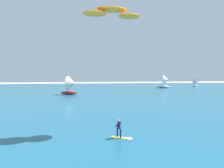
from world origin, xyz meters
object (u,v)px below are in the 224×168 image
kitesurfer (121,131)px  kite (112,13)px  sailboat_trailing (71,85)px  sailboat_leading (196,82)px  sailboat_mid_left (165,81)px

kitesurfer → kite: size_ratio=0.33×
sailboat_trailing → sailboat_leading: bearing=26.6°
kitesurfer → sailboat_trailing: sailboat_trailing is taller
kite → sailboat_leading: kite is taller
kitesurfer → sailboat_mid_left: (24.05, 51.99, 1.84)m
kitesurfer → sailboat_mid_left: bearing=65.2°
kite → sailboat_trailing: kite is taller
kitesurfer → sailboat_mid_left: sailboat_mid_left is taller
kite → sailboat_leading: bearing=54.4°
kitesurfer → kite: kite is taller
sailboat_leading → kite: bearing=-125.6°
sailboat_mid_left → sailboat_leading: sailboat_mid_left is taller
kitesurfer → sailboat_leading: bearing=56.1°
sailboat_mid_left → sailboat_leading: size_ratio=1.55×
sailboat_trailing → sailboat_mid_left: size_ratio=0.99×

